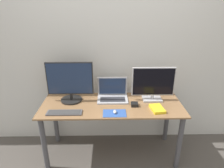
{
  "coord_description": "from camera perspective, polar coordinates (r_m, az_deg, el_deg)",
  "views": [
    {
      "loc": [
        -0.04,
        -1.76,
        1.83
      ],
      "look_at": [
        0.0,
        0.36,
        0.96
      ],
      "focal_mm": 32.0,
      "sensor_mm": 36.0,
      "label": 1
    }
  ],
  "objects": [
    {
      "name": "monitor_left",
      "position": [
        2.4,
        -11.88,
        0.47
      ],
      "size": [
        0.54,
        0.26,
        0.48
      ],
      "color": "black",
      "rests_on": "desk"
    },
    {
      "name": "monitor_right",
      "position": [
        2.43,
        11.69,
        0.03
      ],
      "size": [
        0.51,
        0.16,
        0.42
      ],
      "color": "#B2B2B7",
      "rests_on": "desk"
    },
    {
      "name": "mousepad",
      "position": [
        2.17,
        0.73,
        -8.36
      ],
      "size": [
        0.25,
        0.16,
        0.0
      ],
      "color": "#2D519E",
      "rests_on": "desk"
    },
    {
      "name": "laptop",
      "position": [
        2.47,
        0.15,
        -2.81
      ],
      "size": [
        0.37,
        0.25,
        0.25
      ],
      "color": "#ADADB2",
      "rests_on": "desk"
    },
    {
      "name": "keyboard",
      "position": [
        2.23,
        -13.44,
        -7.94
      ],
      "size": [
        0.38,
        0.11,
        0.02
      ],
      "color": "#4C4C51",
      "rests_on": "desk"
    },
    {
      "name": "wall_back",
      "position": [
        2.53,
        -0.24,
        9.16
      ],
      "size": [
        7.0,
        0.05,
        2.5
      ],
      "color": "silver",
      "rests_on": "ground_plane"
    },
    {
      "name": "mouse",
      "position": [
        2.17,
        0.82,
        -7.95
      ],
      "size": [
        0.04,
        0.06,
        0.03
      ],
      "color": "silver",
      "rests_on": "mousepad"
    },
    {
      "name": "book",
      "position": [
        2.29,
        12.78,
        -6.9
      ],
      "size": [
        0.16,
        0.21,
        0.03
      ],
      "color": "yellow",
      "rests_on": "desk"
    },
    {
      "name": "power_brick",
      "position": [
        2.33,
        6.45,
        -5.81
      ],
      "size": [
        0.08,
        0.08,
        0.04
      ],
      "color": "black",
      "rests_on": "desk"
    },
    {
      "name": "desk",
      "position": [
        2.43,
        -0.07,
        -8.47
      ],
      "size": [
        1.65,
        0.64,
        0.72
      ],
      "color": "olive",
      "rests_on": "ground_plane"
    }
  ]
}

